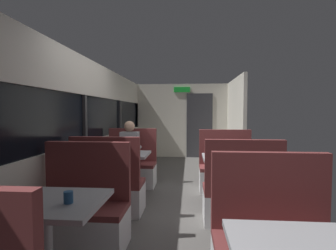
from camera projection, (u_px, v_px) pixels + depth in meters
ground_plane at (174, 204)px, 4.09m from camera, size 3.30×9.20×0.02m
carriage_window_panel_left at (83, 132)px, 4.15m from camera, size 0.09×8.48×2.30m
carriage_end_bulkhead at (184, 121)px, 8.20m from camera, size 2.90×0.11×2.30m
carriage_aisle_panel_right at (235, 122)px, 6.90m from camera, size 0.08×2.40×2.30m
dining_table_near_window at (46, 213)px, 2.05m from camera, size 0.90×0.70×0.74m
bench_near_window_facing_entry at (82, 216)px, 2.76m from camera, size 0.95×0.50×1.10m
dining_table_mid_window at (122, 159)px, 4.35m from camera, size 0.90×0.70×0.74m
bench_mid_window_facing_end at (109, 190)px, 3.67m from camera, size 0.95×0.50×1.10m
bench_mid_window_facing_entry at (131, 169)px, 5.06m from camera, size 0.95×0.50×1.10m
dining_table_rear_aisle at (232, 163)px, 4.00m from camera, size 0.90×0.70×0.74m
bench_rear_aisle_facing_end at (241, 198)px, 3.32m from camera, size 0.95×0.50×1.10m
bench_rear_aisle_facing_entry at (226, 173)px, 4.72m from camera, size 0.95×0.50×1.10m
seated_passenger at (130, 159)px, 4.98m from camera, size 0.47×0.55×1.26m
coffee_cup_primary at (68, 197)px, 1.97m from camera, size 0.07×0.07×0.09m
coffee_cup_secondary at (218, 154)px, 3.98m from camera, size 0.07×0.07×0.09m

